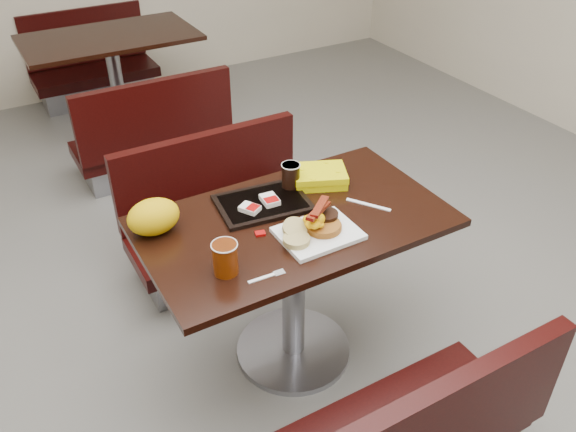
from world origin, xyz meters
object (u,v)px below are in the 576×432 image
platter (318,233)px  pancake_stack (323,225)px  coffee_cup_near (225,258)px  hashbrown_sleeve_right (270,200)px  bench_far_s (148,124)px  hashbrown_sleeve_left (250,208)px  knife (368,205)px  table_near (294,291)px  bench_far_n (93,59)px  paper_bag (154,217)px  coffee_cup_far (291,175)px  table_far (117,86)px  fork (261,278)px  clamshell (320,177)px  bench_near_n (225,213)px  bench_near_s (396,412)px  tray (263,203)px

platter → pancake_stack: 0.04m
coffee_cup_near → hashbrown_sleeve_right: (0.33, 0.29, -0.03)m
bench_far_s → hashbrown_sleeve_left: (-0.14, -1.78, 0.42)m
knife → hashbrown_sleeve_right: size_ratio=2.27×
bench_far_s → table_near: bearing=-90.0°
bench_far_n → pancake_stack: bearing=-89.2°
coffee_cup_near → hashbrown_sleeve_right: 0.44m
coffee_cup_near → paper_bag: (-0.13, 0.35, 0.01)m
bench_far_n → coffee_cup_near: 3.51m
platter → hashbrown_sleeve_right: hashbrown_sleeve_right is taller
platter → coffee_cup_near: bearing=-176.7°
hashbrown_sleeve_left → coffee_cup_far: coffee_cup_far is taller
table_far → platter: (0.02, -2.74, 0.38)m
table_far → pancake_stack: bearing=-88.9°
fork → paper_bag: size_ratio=0.68×
coffee_cup_far → clamshell: coffee_cup_far is taller
paper_bag → platter: bearing=-31.8°
bench_far_s → platter: platter is taller
pancake_stack → knife: bearing=14.1°
coffee_cup_near → clamshell: bearing=29.9°
bench_near_n → bench_far_n: 2.60m
bench_near_s → coffee_cup_far: coffee_cup_far is taller
platter → hashbrown_sleeve_left: 0.30m
platter → knife: 0.30m
table_near → bench_far_n: (0.00, 3.30, -0.02)m
knife → coffee_cup_far: bearing=-174.6°
bench_far_n → pancake_stack: (0.05, -3.43, 0.42)m
hashbrown_sleeve_right → clamshell: bearing=15.5°
tray → hashbrown_sleeve_left: 0.08m
tray → bench_near_n: bearing=90.6°
bench_near_s → coffee_cup_far: bearing=83.9°
coffee_cup_near → coffee_cup_far: same height
table_far → tray: size_ratio=3.31×
bench_near_n → platter: size_ratio=3.40×
hashbrown_sleeve_left → tray: bearing=-6.6°
pancake_stack → coffee_cup_near: bearing=-175.6°
clamshell → paper_bag: bearing=-157.1°
knife → bench_far_n: bearing=151.2°
table_near → coffee_cup_far: coffee_cup_far is taller
fork → tray: tray is taller
hashbrown_sleeve_right → bench_near_n: bearing=90.7°
table_near → bench_near_n: table_near is taller
table_near → bench_far_n: table_near is taller
table_near → bench_near_s: bearing=-90.0°
table_far → clamshell: size_ratio=5.40×
table_far → tray: 2.48m
coffee_cup_far → paper_bag: paper_bag is taller
tray → clamshell: (0.29, 0.03, 0.02)m
bench_near_s → coffee_cup_near: 0.79m
platter → coffee_cup_far: size_ratio=2.86×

